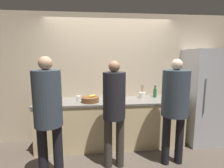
% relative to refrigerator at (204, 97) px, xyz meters
% --- Properties ---
extents(ground_plane, '(14.00, 14.00, 0.00)m').
position_rel_refrigerator_xyz_m(ground_plane, '(-1.89, -0.35, -0.95)').
color(ground_plane, '#4C4238').
extents(wall_back, '(5.20, 0.06, 2.60)m').
position_rel_refrigerator_xyz_m(wall_back, '(-1.89, 0.37, 0.35)').
color(wall_back, '#C6B293').
rests_on(wall_back, ground_plane).
extents(counter, '(2.81, 0.69, 0.92)m').
position_rel_refrigerator_xyz_m(counter, '(-1.89, 0.04, -0.49)').
color(counter, beige).
rests_on(counter, ground_plane).
extents(refrigerator, '(0.73, 0.72, 1.89)m').
position_rel_refrigerator_xyz_m(refrigerator, '(0.00, 0.00, 0.00)').
color(refrigerator, '#B7B7BC').
rests_on(refrigerator, ground_plane).
extents(person_left, '(0.37, 0.37, 1.76)m').
position_rel_refrigerator_xyz_m(person_left, '(-2.82, -0.96, 0.12)').
color(person_left, black).
rests_on(person_left, ground_plane).
extents(person_center, '(0.34, 0.34, 1.69)m').
position_rel_refrigerator_xyz_m(person_center, '(-1.91, -0.68, 0.06)').
color(person_center, '#38332D').
rests_on(person_center, ground_plane).
extents(person_right, '(0.41, 0.41, 1.72)m').
position_rel_refrigerator_xyz_m(person_right, '(-0.95, -0.70, 0.11)').
color(person_right, black).
rests_on(person_right, ground_plane).
extents(fruit_bowl, '(0.32, 0.32, 0.13)m').
position_rel_refrigerator_xyz_m(fruit_bowl, '(-2.29, -0.08, 0.02)').
color(fruit_bowl, brown).
rests_on(fruit_bowl, counter).
extents(utensil_crock, '(0.13, 0.13, 0.27)m').
position_rel_refrigerator_xyz_m(utensil_crock, '(-1.25, 0.13, 0.03)').
color(utensil_crock, silver).
rests_on(utensil_crock, counter).
extents(bottle_green, '(0.07, 0.07, 0.24)m').
position_rel_refrigerator_xyz_m(bottle_green, '(-0.96, 0.17, 0.06)').
color(bottle_green, '#236033').
rests_on(bottle_green, counter).
extents(bottle_amber, '(0.06, 0.06, 0.16)m').
position_rel_refrigerator_xyz_m(bottle_amber, '(-1.80, -0.01, 0.03)').
color(bottle_amber, brown).
rests_on(bottle_amber, counter).
extents(cup_white, '(0.08, 0.08, 0.09)m').
position_rel_refrigerator_xyz_m(cup_white, '(-2.51, 0.06, 0.01)').
color(cup_white, white).
rests_on(cup_white, counter).
extents(potted_plant, '(0.17, 0.17, 0.27)m').
position_rel_refrigerator_xyz_m(potted_plant, '(-3.13, 0.10, 0.12)').
color(potted_plant, beige).
rests_on(potted_plant, counter).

